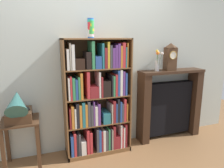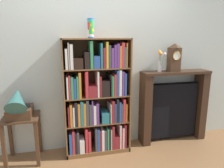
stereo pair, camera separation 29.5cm
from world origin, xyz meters
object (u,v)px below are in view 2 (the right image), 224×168
object	(u,v)px
cup_stack	(91,28)
gramophone	(18,104)
bookshelf	(97,101)
fireplace_mantel	(173,107)
flower_vase	(160,61)
mantel_clock	(174,57)
side_table_left	(22,129)

from	to	relation	value
cup_stack	gramophone	size ratio (longest dim) A/B	0.52
bookshelf	gramophone	xyz separation A→B (m)	(-1.02, -0.09, 0.06)
fireplace_mantel	flower_vase	distance (m)	0.79
bookshelf	mantel_clock	bearing A→B (deg)	2.36
mantel_clock	gramophone	bearing A→B (deg)	-176.31
side_table_left	bookshelf	bearing A→B (deg)	1.37
side_table_left	fireplace_mantel	distance (m)	2.26
side_table_left	mantel_clock	xyz separation A→B (m)	(2.21, 0.07, 0.89)
bookshelf	mantel_clock	xyz separation A→B (m)	(1.19, 0.05, 0.59)
mantel_clock	flower_vase	distance (m)	0.23
side_table_left	flower_vase	world-z (taller)	flower_vase
mantel_clock	side_table_left	bearing A→B (deg)	-178.10
bookshelf	gramophone	size ratio (longest dim) A/B	3.36
fireplace_mantel	flower_vase	bearing A→B (deg)	-173.40
flower_vase	side_table_left	bearing A→B (deg)	-178.08
cup_stack	mantel_clock	distance (m)	1.32
cup_stack	fireplace_mantel	world-z (taller)	cup_stack
bookshelf	side_table_left	world-z (taller)	bookshelf
side_table_left	mantel_clock	bearing A→B (deg)	1.90
side_table_left	fireplace_mantel	xyz separation A→B (m)	(2.25, 0.10, 0.10)
side_table_left	flower_vase	size ratio (longest dim) A/B	1.95
cup_stack	side_table_left	world-z (taller)	cup_stack
gramophone	fireplace_mantel	size ratio (longest dim) A/B	0.43
cup_stack	flower_vase	xyz separation A→B (m)	(1.02, -0.02, -0.46)
cup_stack	flower_vase	size ratio (longest dim) A/B	0.77
side_table_left	flower_vase	distance (m)	2.15
cup_stack	flower_vase	world-z (taller)	cup_stack
mantel_clock	bookshelf	bearing A→B (deg)	-177.64
mantel_clock	fireplace_mantel	bearing A→B (deg)	27.72
mantel_clock	flower_vase	xyz separation A→B (m)	(-0.23, -0.01, -0.05)
side_table_left	gramophone	xyz separation A→B (m)	(0.00, -0.07, 0.37)
bookshelf	fireplace_mantel	distance (m)	1.26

